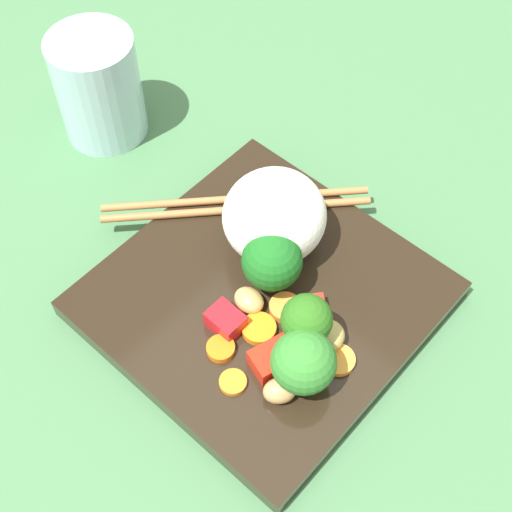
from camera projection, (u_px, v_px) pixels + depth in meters
ground_plane at (263, 311)px, 58.38cm from camera, size 110.00×110.00×2.00cm
square_plate at (263, 299)px, 56.80cm from camera, size 24.10×24.10×1.84cm
rice_mound at (274, 216)px, 55.77cm from camera, size 8.81×8.68×7.21cm
broccoli_floret_0 at (306, 320)px, 50.49cm from camera, size 3.75×3.75×5.71cm
broccoli_floret_1 at (304, 362)px, 49.35cm from camera, size 4.67×4.67×5.45cm
broccoli_floret_2 at (271, 261)px, 53.62cm from camera, size 4.65×4.65×5.86cm
carrot_slice_0 at (259, 329)px, 53.87cm from camera, size 3.26×3.26×0.62cm
carrot_slice_1 at (284, 309)px, 54.80cm from camera, size 2.87×2.87×0.73cm
carrot_slice_2 at (233, 382)px, 51.51cm from camera, size 2.61×2.61×0.41cm
carrot_slice_3 at (338, 360)px, 52.48cm from camera, size 3.52×3.52×0.47cm
carrot_slice_4 at (221, 349)px, 52.93cm from camera, size 2.72×2.72×0.60cm
pepper_chunk_0 at (312, 310)px, 54.41cm from camera, size 2.94×2.96×1.30cm
pepper_chunk_1 at (273, 359)px, 51.84cm from camera, size 3.67×3.12×1.67cm
pepper_chunk_2 at (224, 320)px, 53.71cm from camera, size 2.14×2.71×1.66cm
chicken_piece_0 at (280, 391)px, 50.34cm from camera, size 3.06×2.92×1.91cm
chicken_piece_1 at (330, 331)px, 52.93cm from camera, size 3.82×3.76×2.06cm
chicken_piece_2 at (249, 300)px, 54.73cm from camera, size 2.15×2.60×1.57cm
chopstick_pair at (236, 204)px, 60.64cm from camera, size 18.30×16.41×0.66cm
drinking_glass at (99, 87)px, 64.52cm from camera, size 7.74×7.74×10.23cm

